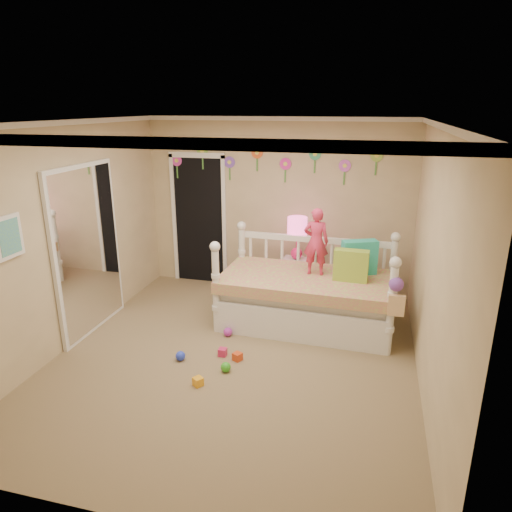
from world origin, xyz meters
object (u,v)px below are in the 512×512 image
(nightstand, at_px, (296,280))
(table_lamp, at_px, (297,232))
(daybed, at_px, (307,281))
(child, at_px, (316,242))

(nightstand, distance_m, table_lamp, 0.73)
(daybed, xyz_separation_m, child, (0.08, 0.09, 0.50))
(child, height_order, table_lamp, child)
(daybed, bearing_deg, nightstand, 111.82)
(nightstand, height_order, table_lamp, table_lamp)
(child, distance_m, nightstand, 1.06)
(daybed, relative_size, child, 2.56)
(daybed, height_order, nightstand, daybed)
(nightstand, xyz_separation_m, table_lamp, (0.00, 0.00, 0.73))
(child, relative_size, table_lamp, 1.41)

